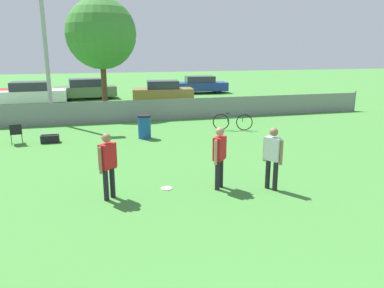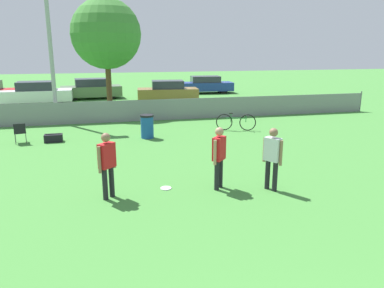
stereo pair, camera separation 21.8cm
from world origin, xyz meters
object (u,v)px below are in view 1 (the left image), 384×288
object	(u,v)px
player_defender_red	(220,153)
parked_car_blue	(200,85)
tree_near_pole	(101,34)
folding_chair_sideline	(16,132)
frisbee_disc	(166,188)
parked_car_tan	(163,92)
gear_bag_sideline	(50,139)
player_receiver_white	(273,154)
player_thrower_red	(108,161)
trash_bin	(144,127)
light_pole	(43,22)
parked_car_white	(31,94)
bicycle_sideline	(233,122)
parked_car_olive	(85,89)

from	to	relation	value
player_defender_red	parked_car_blue	size ratio (longest dim) A/B	0.36
tree_near_pole	folding_chair_sideline	xyz separation A→B (m)	(-3.70, -7.09, -3.99)
tree_near_pole	player_defender_red	bearing A→B (deg)	-80.05
frisbee_disc	parked_car_tan	distance (m)	17.37
frisbee_disc	gear_bag_sideline	bearing A→B (deg)	119.31
gear_bag_sideline	player_receiver_white	bearing A→B (deg)	-48.39
player_thrower_red	trash_bin	xyz separation A→B (m)	(1.77, 6.32, -0.48)
tree_near_pole	folding_chair_sideline	size ratio (longest dim) A/B	7.99
light_pole	parked_car_white	size ratio (longest dim) A/B	1.78
parked_car_tan	player_receiver_white	bearing A→B (deg)	-85.34
light_pole	parked_car_blue	size ratio (longest dim) A/B	1.75
gear_bag_sideline	frisbee_disc	bearing A→B (deg)	-60.69
player_receiver_white	gear_bag_sideline	size ratio (longest dim) A/B	2.44
light_pole	bicycle_sideline	size ratio (longest dim) A/B	4.76
trash_bin	gear_bag_sideline	size ratio (longest dim) A/B	1.43
player_receiver_white	parked_car_olive	world-z (taller)	player_receiver_white
parked_car_olive	tree_near_pole	bearing A→B (deg)	-85.05
bicycle_sideline	parked_car_olive	bearing A→B (deg)	136.15
player_defender_red	parked_car_blue	distance (m)	22.48
parked_car_white	parked_car_blue	size ratio (longest dim) A/B	0.98
trash_bin	parked_car_blue	distance (m)	16.85
player_receiver_white	parked_car_tan	xyz separation A→B (m)	(0.43, 17.81, -0.27)
tree_near_pole	parked_car_white	distance (m)	7.46
player_thrower_red	player_receiver_white	world-z (taller)	same
folding_chair_sideline	parked_car_blue	distance (m)	19.21
parked_car_white	parked_car_tan	xyz separation A→B (m)	(8.87, -0.75, -0.03)
light_pole	bicycle_sideline	bearing A→B (deg)	-26.26
trash_bin	parked_car_blue	world-z (taller)	parked_car_blue
light_pole	gear_bag_sideline	bearing A→B (deg)	-86.22
light_pole	bicycle_sideline	world-z (taller)	light_pole
player_thrower_red	gear_bag_sideline	distance (m)	6.88
parked_car_tan	parked_car_blue	bearing A→B (deg)	53.27
parked_car_tan	bicycle_sideline	bearing A→B (deg)	-77.01
light_pole	parked_car_blue	world-z (taller)	light_pole
light_pole	parked_car_white	bearing A→B (deg)	105.11
tree_near_pole	player_receiver_white	distance (m)	15.04
parked_car_white	trash_bin	bearing A→B (deg)	-64.53
parked_car_olive	parked_car_white	bearing A→B (deg)	-155.25
player_defender_red	parked_car_olive	bearing A→B (deg)	51.97
player_thrower_red	gear_bag_sideline	bearing A→B (deg)	62.21
gear_bag_sideline	parked_car_olive	size ratio (longest dim) A/B	0.15
player_thrower_red	trash_bin	bearing A→B (deg)	29.55
folding_chair_sideline	parked_car_white	size ratio (longest dim) A/B	0.18
player_thrower_red	parked_car_olive	distance (m)	20.17
player_receiver_white	player_thrower_red	bearing A→B (deg)	-127.04
player_thrower_red	player_receiver_white	bearing A→B (deg)	-50.90
light_pole	tree_near_pole	size ratio (longest dim) A/B	1.27
light_pole	bicycle_sideline	xyz separation A→B (m)	(8.20, -4.05, -4.48)
folding_chair_sideline	parked_car_olive	xyz separation A→B (m)	(2.54, 13.55, 0.25)
trash_bin	parked_car_tan	bearing A→B (deg)	75.46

